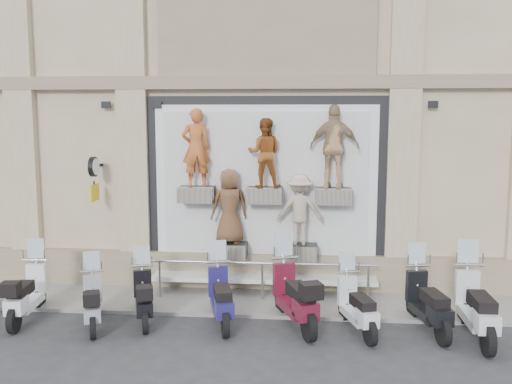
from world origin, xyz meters
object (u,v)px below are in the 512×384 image
scooter_g (357,295)px  scooter_h (428,291)px  scooter_b (26,283)px  scooter_e (221,286)px  scooter_f (295,284)px  guard_rail (262,282)px  scooter_d (143,287)px  scooter_i (477,294)px  clock_sign_bracket (94,173)px  scooter_c (92,293)px

scooter_g → scooter_h: scooter_h is taller
scooter_b → scooter_g: 6.59m
scooter_e → scooter_f: size_ratio=0.91×
guard_rail → scooter_d: bearing=-149.4°
scooter_g → scooter_h: (1.36, 0.18, 0.07)m
scooter_d → scooter_i: (6.37, -0.31, 0.15)m
scooter_f → scooter_i: 3.37m
guard_rail → scooter_i: (4.09, -1.66, 0.40)m
scooter_d → scooter_g: bearing=-20.5°
clock_sign_bracket → scooter_e: clock_sign_bracket is taller
guard_rail → scooter_d: scooter_d is taller
scooter_b → scooter_f: size_ratio=0.90×
scooter_b → scooter_f: bearing=-5.2°
scooter_g → scooter_i: (2.16, -0.13, 0.14)m
scooter_g → scooter_h: bearing=-9.1°
guard_rail → scooter_c: (-3.19, -1.72, 0.23)m
scooter_h → scooter_i: size_ratio=0.92×
scooter_b → scooter_e: scooter_e is taller
guard_rail → clock_sign_bracket: size_ratio=4.96×
scooter_c → scooter_e: 2.51m
scooter_i → scooter_e: bearing=176.3°
scooter_h → scooter_g: bearing=176.5°
scooter_f → scooter_i: (3.36, -0.31, 0.01)m
scooter_b → scooter_d: (2.38, 0.11, -0.06)m
scooter_f → guard_rail: bearing=97.5°
scooter_b → scooter_c: bearing=-16.5°
guard_rail → scooter_h: size_ratio=2.58×
scooter_h → scooter_b: bearing=169.9°
scooter_b → scooter_h: scooter_h is taller
scooter_h → scooter_i: (0.81, -0.30, 0.07)m
scooter_f → scooter_i: scooter_i is taller
clock_sign_bracket → scooter_e: size_ratio=0.53×
scooter_d → scooter_f: bearing=-18.0°
scooter_c → scooter_i: (7.28, 0.06, 0.17)m
scooter_b → scooter_c: (1.47, -0.26, -0.08)m
guard_rail → scooter_g: 2.48m
scooter_g → scooter_b: bearing=162.9°
scooter_e → scooter_h: bearing=-15.1°
scooter_h → clock_sign_bracket: bearing=154.9°
guard_rail → scooter_g: (1.93, -1.53, 0.26)m
scooter_b → scooter_g: scooter_b is taller
scooter_f → scooter_h: 2.55m
clock_sign_bracket → scooter_h: clock_sign_bracket is taller
scooter_d → scooter_h: size_ratio=0.90×
scooter_e → scooter_f: scooter_f is taller
scooter_h → scooter_d: bearing=169.1°
scooter_h → scooter_c: bearing=172.3°
scooter_b → scooter_i: (8.75, -0.20, 0.09)m
guard_rail → scooter_d: (-2.28, -1.35, 0.25)m
clock_sign_bracket → scooter_h: size_ratio=0.52×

